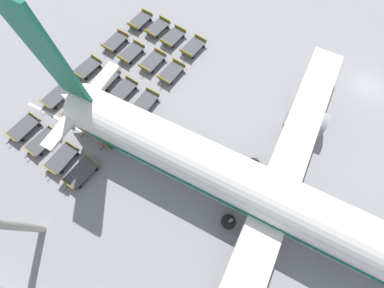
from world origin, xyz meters
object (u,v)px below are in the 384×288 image
baggage_dolly_row_near_col_b (115,42)px  baggage_dolly_row_mid_a_col_a (157,28)px  baggage_dolly_row_mid_a_col_c (107,79)px  baggage_dolly_row_mid_b_col_e (62,158)px  airplane (290,206)px  baggage_dolly_row_mid_a_col_e (43,141)px  baggage_dolly_row_mid_a_col_d (77,108)px  baggage_dolly_row_far_col_e (81,172)px  baggage_dolly_row_near_col_d (57,96)px  baggage_dolly_row_near_col_e (24,127)px  baggage_dolly_row_mid_b_col_d (95,121)px  baggage_dolly_row_far_col_c (145,103)px  baggage_dolly_row_far_col_b (171,72)px  baggage_dolly_row_near_col_c (88,68)px  baggage_dolly_row_mid_b_col_b (153,61)px  baggage_dolly_row_mid_a_col_b (131,53)px  baggage_dolly_row_mid_b_col_a (173,37)px  baggage_dolly_row_far_col_d (115,133)px  baggage_dolly_row_mid_b_col_c (123,90)px  baggage_dolly_row_near_col_a (140,21)px

baggage_dolly_row_near_col_b → baggage_dolly_row_mid_a_col_a: same height
baggage_dolly_row_mid_a_col_c → baggage_dolly_row_mid_b_col_e: bearing=2.9°
airplane → baggage_dolly_row_mid_a_col_e: bearing=-86.3°
baggage_dolly_row_mid_a_col_d → baggage_dolly_row_far_col_e: same height
baggage_dolly_row_near_col_d → baggage_dolly_row_near_col_e: same height
baggage_dolly_row_mid_b_col_d → baggage_dolly_row_far_col_c: 5.36m
baggage_dolly_row_near_col_b → baggage_dolly_row_far_col_b: size_ratio=1.00×
baggage_dolly_row_near_col_c → baggage_dolly_row_far_col_c: same height
baggage_dolly_row_mid_a_col_c → baggage_dolly_row_far_col_c: (1.34, 5.22, 0.00)m
baggage_dolly_row_mid_a_col_e → baggage_dolly_row_mid_b_col_d: (-3.70, 3.63, 0.00)m
baggage_dolly_row_mid_a_col_c → baggage_dolly_row_mid_a_col_e: same height
baggage_dolly_row_mid_b_col_b → baggage_dolly_row_mid_a_col_b: bearing=-96.6°
baggage_dolly_row_mid_b_col_a → baggage_dolly_row_mid_b_col_b: 4.35m
airplane → baggage_dolly_row_far_col_d: bearing=-95.8°
baggage_dolly_row_mid_a_col_a → baggage_dolly_row_far_col_b: (5.79, 4.22, 0.00)m
baggage_dolly_row_mid_b_col_e → baggage_dolly_row_near_col_d: bearing=-142.9°
baggage_dolly_row_far_col_d → baggage_dolly_row_far_col_c: bearing=163.4°
baggage_dolly_row_far_col_b → baggage_dolly_row_far_col_e: same height
baggage_dolly_row_near_col_c → baggage_dolly_row_far_col_b: same height
baggage_dolly_row_mid_b_col_c → baggage_dolly_row_mid_b_col_e: bearing=-11.9°
baggage_dolly_row_mid_a_col_c → baggage_dolly_row_mid_b_col_b: size_ratio=1.00×
baggage_dolly_row_near_col_c → baggage_dolly_row_near_col_a: bearing=165.1°
airplane → baggage_dolly_row_near_col_b: (-12.56, -22.32, -2.59)m
baggage_dolly_row_far_col_b → baggage_dolly_row_far_col_c: bearing=-13.2°
baggage_dolly_row_mid_b_col_a → baggage_dolly_row_near_col_a: bearing=-103.5°
baggage_dolly_row_near_col_b → baggage_dolly_row_mid_b_col_a: bearing=116.3°
baggage_dolly_row_mid_a_col_c → airplane: bearing=70.5°
baggage_dolly_row_mid_a_col_b → baggage_dolly_row_mid_b_col_b: 2.88m
baggage_dolly_row_far_col_e → baggage_dolly_row_far_col_b: bearing=165.9°
baggage_dolly_row_mid_b_col_e → baggage_dolly_row_far_col_b: (-12.97, 5.82, 0.00)m
baggage_dolly_row_far_col_c → baggage_dolly_row_near_col_e: bearing=-55.9°
baggage_dolly_row_near_col_e → baggage_dolly_row_near_col_c: bearing=166.7°
baggage_dolly_row_far_col_e → baggage_dolly_row_mid_b_col_c: bearing=-176.8°
baggage_dolly_row_far_col_d → baggage_dolly_row_near_col_c: bearing=-133.0°
baggage_dolly_row_near_col_e → baggage_dolly_row_far_col_e: bearing=75.0°
baggage_dolly_row_mid_a_col_e → baggage_dolly_row_far_col_c: same height
baggage_dolly_row_mid_a_col_a → baggage_dolly_row_mid_a_col_b: 4.91m
baggage_dolly_row_far_col_d → baggage_dolly_row_far_col_e: same height
baggage_dolly_row_mid_a_col_c → baggage_dolly_row_far_col_b: size_ratio=1.00×
baggage_dolly_row_mid_a_col_e → baggage_dolly_row_mid_b_col_c: bearing=150.3°
airplane → baggage_dolly_row_near_col_a: airplane is taller
baggage_dolly_row_mid_b_col_e → baggage_dolly_row_far_col_e: bearing=76.0°
baggage_dolly_row_near_col_b → baggage_dolly_row_near_col_e: size_ratio=1.00×
baggage_dolly_row_mid_a_col_e → baggage_dolly_row_far_col_d: (-3.17, 6.18, 0.00)m
baggage_dolly_row_mid_b_col_c → baggage_dolly_row_mid_b_col_e: same height
baggage_dolly_row_mid_a_col_e → baggage_dolly_row_far_col_c: size_ratio=1.00×
baggage_dolly_row_mid_b_col_e → baggage_dolly_row_mid_b_col_b: bearing=166.8°
baggage_dolly_row_far_col_b → baggage_dolly_row_far_col_c: (4.66, -1.09, 0.00)m
baggage_dolly_row_far_col_c → baggage_dolly_row_mid_b_col_a: bearing=-175.7°
baggage_dolly_row_near_col_c → baggage_dolly_row_far_col_b: 9.48m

